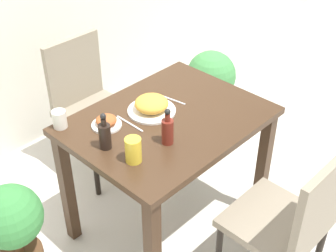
{
  "coord_description": "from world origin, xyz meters",
  "views": [
    {
      "loc": [
        -1.43,
        -1.36,
        2.11
      ],
      "look_at": [
        0.0,
        0.0,
        0.72
      ],
      "focal_mm": 50.0,
      "sensor_mm": 36.0,
      "label": 1
    }
  ],
  "objects_px": {
    "drink_cup": "(59,119)",
    "juice_glass": "(133,150)",
    "food_plate": "(152,105)",
    "potted_plant_left": "(15,234)",
    "side_plate": "(106,122)",
    "chair_near": "(291,220)",
    "sauce_bottle": "(105,135)",
    "potted_plant_right": "(210,87)",
    "condiment_bottle": "(168,130)",
    "chair_far": "(88,100)"
  },
  "relations": [
    {
      "from": "chair_far",
      "to": "sauce_bottle",
      "type": "relative_size",
      "value": 4.8
    },
    {
      "from": "potted_plant_left",
      "to": "potted_plant_right",
      "type": "bearing_deg",
      "value": 4.93
    },
    {
      "from": "side_plate",
      "to": "potted_plant_left",
      "type": "distance_m",
      "value": 0.69
    },
    {
      "from": "juice_glass",
      "to": "potted_plant_left",
      "type": "distance_m",
      "value": 0.73
    },
    {
      "from": "chair_far",
      "to": "potted_plant_left",
      "type": "relative_size",
      "value": 1.36
    },
    {
      "from": "food_plate",
      "to": "potted_plant_left",
      "type": "xyz_separation_m",
      "value": [
        -0.81,
        0.12,
        -0.41
      ]
    },
    {
      "from": "condiment_bottle",
      "to": "potted_plant_left",
      "type": "height_order",
      "value": "condiment_bottle"
    },
    {
      "from": "chair_far",
      "to": "side_plate",
      "type": "relative_size",
      "value": 6.04
    },
    {
      "from": "potted_plant_right",
      "to": "side_plate",
      "type": "bearing_deg",
      "value": -169.77
    },
    {
      "from": "chair_far",
      "to": "juice_glass",
      "type": "xyz_separation_m",
      "value": [
        -0.4,
        -0.88,
        0.31
      ]
    },
    {
      "from": "condiment_bottle",
      "to": "sauce_bottle",
      "type": "bearing_deg",
      "value": 141.03
    },
    {
      "from": "chair_near",
      "to": "sauce_bottle",
      "type": "relative_size",
      "value": 4.8
    },
    {
      "from": "food_plate",
      "to": "potted_plant_left",
      "type": "distance_m",
      "value": 0.92
    },
    {
      "from": "chair_far",
      "to": "drink_cup",
      "type": "distance_m",
      "value": 0.7
    },
    {
      "from": "chair_far",
      "to": "food_plate",
      "type": "xyz_separation_m",
      "value": [
        -0.07,
        -0.66,
        0.29
      ]
    },
    {
      "from": "juice_glass",
      "to": "chair_far",
      "type": "bearing_deg",
      "value": 65.41
    },
    {
      "from": "chair_far",
      "to": "juice_glass",
      "type": "relative_size",
      "value": 7.54
    },
    {
      "from": "drink_cup",
      "to": "sauce_bottle",
      "type": "height_order",
      "value": "sauce_bottle"
    },
    {
      "from": "chair_near",
      "to": "juice_glass",
      "type": "relative_size",
      "value": 7.54
    },
    {
      "from": "potted_plant_left",
      "to": "food_plate",
      "type": "bearing_deg",
      "value": -8.55
    },
    {
      "from": "chair_far",
      "to": "drink_cup",
      "type": "relative_size",
      "value": 9.89
    },
    {
      "from": "food_plate",
      "to": "drink_cup",
      "type": "xyz_separation_m",
      "value": [
        -0.41,
        0.23,
        0.01
      ]
    },
    {
      "from": "chair_near",
      "to": "side_plate",
      "type": "bearing_deg",
      "value": -71.04
    },
    {
      "from": "sauce_bottle",
      "to": "potted_plant_left",
      "type": "distance_m",
      "value": 0.66
    },
    {
      "from": "chair_near",
      "to": "food_plate",
      "type": "distance_m",
      "value": 0.89
    },
    {
      "from": "food_plate",
      "to": "side_plate",
      "type": "height_order",
      "value": "food_plate"
    },
    {
      "from": "food_plate",
      "to": "juice_glass",
      "type": "xyz_separation_m",
      "value": [
        -0.34,
        -0.23,
        0.02
      ]
    },
    {
      "from": "chair_near",
      "to": "potted_plant_left",
      "type": "relative_size",
      "value": 1.36
    },
    {
      "from": "condiment_bottle",
      "to": "potted_plant_right",
      "type": "bearing_deg",
      "value": 27.81
    },
    {
      "from": "food_plate",
      "to": "side_plate",
      "type": "distance_m",
      "value": 0.26
    },
    {
      "from": "chair_near",
      "to": "side_plate",
      "type": "xyz_separation_m",
      "value": [
        -0.31,
        0.91,
        0.27
      ]
    },
    {
      "from": "food_plate",
      "to": "sauce_bottle",
      "type": "relative_size",
      "value": 1.33
    },
    {
      "from": "food_plate",
      "to": "condiment_bottle",
      "type": "xyz_separation_m",
      "value": [
        -0.14,
        -0.24,
        0.03
      ]
    },
    {
      "from": "food_plate",
      "to": "juice_glass",
      "type": "distance_m",
      "value": 0.41
    },
    {
      "from": "drink_cup",
      "to": "juice_glass",
      "type": "height_order",
      "value": "juice_glass"
    },
    {
      "from": "food_plate",
      "to": "side_plate",
      "type": "relative_size",
      "value": 1.67
    },
    {
      "from": "side_plate",
      "to": "condiment_bottle",
      "type": "relative_size",
      "value": 0.79
    },
    {
      "from": "sauce_bottle",
      "to": "potted_plant_right",
      "type": "distance_m",
      "value": 1.29
    },
    {
      "from": "potted_plant_left",
      "to": "potted_plant_right",
      "type": "height_order",
      "value": "potted_plant_right"
    },
    {
      "from": "chair_far",
      "to": "condiment_bottle",
      "type": "xyz_separation_m",
      "value": [
        -0.2,
        -0.9,
        0.32
      ]
    },
    {
      "from": "potted_plant_left",
      "to": "side_plate",
      "type": "bearing_deg",
      "value": -5.3
    },
    {
      "from": "side_plate",
      "to": "chair_near",
      "type": "bearing_deg",
      "value": -71.04
    },
    {
      "from": "chair_near",
      "to": "drink_cup",
      "type": "relative_size",
      "value": 9.89
    },
    {
      "from": "sauce_bottle",
      "to": "food_plate",
      "type": "bearing_deg",
      "value": 9.55
    },
    {
      "from": "side_plate",
      "to": "potted_plant_right",
      "type": "xyz_separation_m",
      "value": [
        1.07,
        0.19,
        -0.33
      ]
    },
    {
      "from": "condiment_bottle",
      "to": "potted_plant_right",
      "type": "height_order",
      "value": "condiment_bottle"
    },
    {
      "from": "drink_cup",
      "to": "potted_plant_right",
      "type": "height_order",
      "value": "drink_cup"
    },
    {
      "from": "juice_glass",
      "to": "condiment_bottle",
      "type": "relative_size",
      "value": 0.64
    },
    {
      "from": "condiment_bottle",
      "to": "food_plate",
      "type": "bearing_deg",
      "value": 61.01
    },
    {
      "from": "condiment_bottle",
      "to": "side_plate",
      "type": "bearing_deg",
      "value": 109.58
    }
  ]
}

